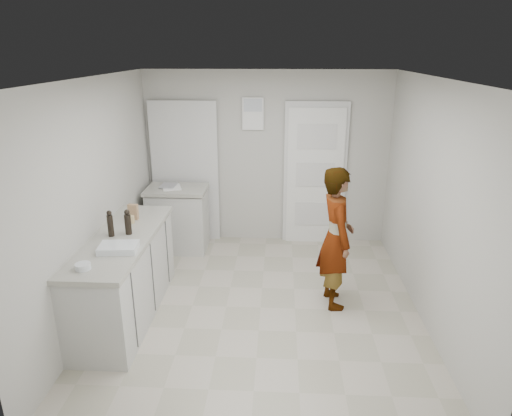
# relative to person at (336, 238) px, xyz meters

# --- Properties ---
(ground) EXTENTS (4.00, 4.00, 0.00)m
(ground) POSITION_rel_person_xyz_m (-0.82, -0.17, -0.80)
(ground) COLOR #A7A28C
(ground) RESTS_ON ground
(room_shell) EXTENTS (4.00, 4.00, 4.00)m
(room_shell) POSITION_rel_person_xyz_m (-0.99, 1.79, 0.22)
(room_shell) COLOR #B5B4AB
(room_shell) RESTS_ON ground
(main_counter) EXTENTS (0.64, 1.96, 0.93)m
(main_counter) POSITION_rel_person_xyz_m (-2.27, -0.37, -0.37)
(main_counter) COLOR beige
(main_counter) RESTS_ON ground
(side_counter) EXTENTS (0.84, 0.61, 0.93)m
(side_counter) POSITION_rel_person_xyz_m (-2.07, 1.38, -0.37)
(side_counter) COLOR beige
(side_counter) RESTS_ON ground
(person) EXTENTS (0.47, 0.64, 1.60)m
(person) POSITION_rel_person_xyz_m (0.00, 0.00, 0.00)
(person) COLOR silver
(person) RESTS_ON ground
(cake_mix_box) EXTENTS (0.12, 0.06, 0.18)m
(cake_mix_box) POSITION_rel_person_xyz_m (-2.28, 0.13, 0.21)
(cake_mix_box) COLOR olive
(cake_mix_box) RESTS_ON main_counter
(spice_jar) EXTENTS (0.06, 0.06, 0.09)m
(spice_jar) POSITION_rel_person_xyz_m (-2.27, 0.01, 0.17)
(spice_jar) COLOR tan
(spice_jar) RESTS_ON main_counter
(oil_cruet_a) EXTENTS (0.07, 0.07, 0.27)m
(oil_cruet_a) POSITION_rel_person_xyz_m (-2.20, -0.30, 0.25)
(oil_cruet_a) COLOR black
(oil_cruet_a) RESTS_ON main_counter
(oil_cruet_b) EXTENTS (0.06, 0.06, 0.28)m
(oil_cruet_b) POSITION_rel_person_xyz_m (-2.37, -0.36, 0.26)
(oil_cruet_b) COLOR black
(oil_cruet_b) RESTS_ON main_counter
(baking_dish) EXTENTS (0.38, 0.29, 0.06)m
(baking_dish) POSITION_rel_person_xyz_m (-2.17, -0.71, 0.15)
(baking_dish) COLOR silver
(baking_dish) RESTS_ON main_counter
(egg_bowl) EXTENTS (0.14, 0.14, 0.05)m
(egg_bowl) POSITION_rel_person_xyz_m (-2.35, -1.11, 0.15)
(egg_bowl) COLOR silver
(egg_bowl) RESTS_ON main_counter
(papers) EXTENTS (0.34, 0.38, 0.01)m
(papers) POSITION_rel_person_xyz_m (-2.14, 1.40, 0.13)
(papers) COLOR white
(papers) RESTS_ON side_counter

